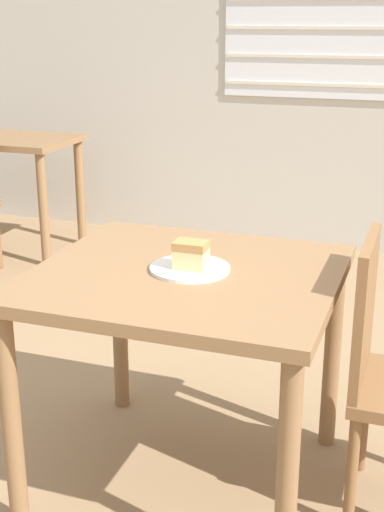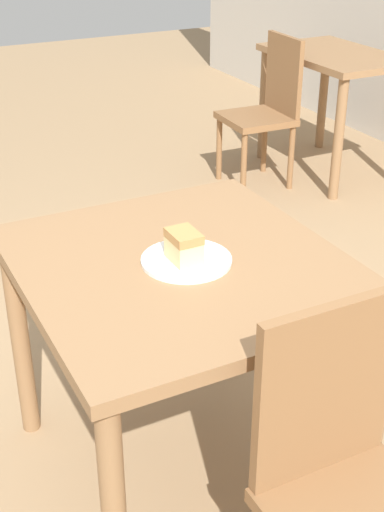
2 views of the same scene
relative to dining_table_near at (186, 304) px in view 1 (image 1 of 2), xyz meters
The scene contains 5 objects.
wall_back 2.92m from the dining_table_near, 89.97° to the left, with size 10.00×0.10×2.80m.
dining_table_near is the anchor object (origin of this frame).
dining_table_far 2.88m from the dining_table_near, 134.40° to the left, with size 0.92×0.59×0.77m.
plate 0.12m from the dining_table_near, 46.72° to the left, with size 0.25×0.25×0.01m.
cake_slice 0.17m from the dining_table_near, ahead, with size 0.10×0.08×0.09m.
Camera 1 is at (0.72, -1.77, 1.53)m, focal length 50.00 mm.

